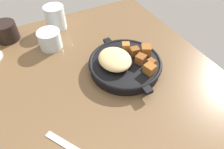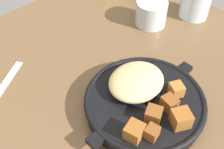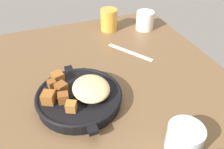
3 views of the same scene
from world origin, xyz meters
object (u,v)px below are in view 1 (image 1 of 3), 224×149
at_px(cast_iron_skillet, 124,63).
at_px(coffee_mug_dark, 6,32).
at_px(water_glass_short, 50,39).
at_px(water_glass_tall, 55,17).

relative_size(cast_iron_skillet, coffee_mug_dark, 3.31).
relative_size(water_glass_short, coffee_mug_dark, 0.97).
xyz_separation_m(cast_iron_skillet, coffee_mug_dark, (0.35, 0.32, 0.01)).
height_order(cast_iron_skillet, water_glass_short, cast_iron_skillet).
bearing_deg(cast_iron_skillet, water_glass_short, 38.55).
relative_size(water_glass_short, water_glass_tall, 0.89).
xyz_separation_m(cast_iron_skillet, water_glass_short, (0.23, 0.18, 0.01)).
bearing_deg(water_glass_short, cast_iron_skillet, -141.45).
bearing_deg(cast_iron_skillet, water_glass_tall, 19.85).
bearing_deg(cast_iron_skillet, coffee_mug_dark, 42.05).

